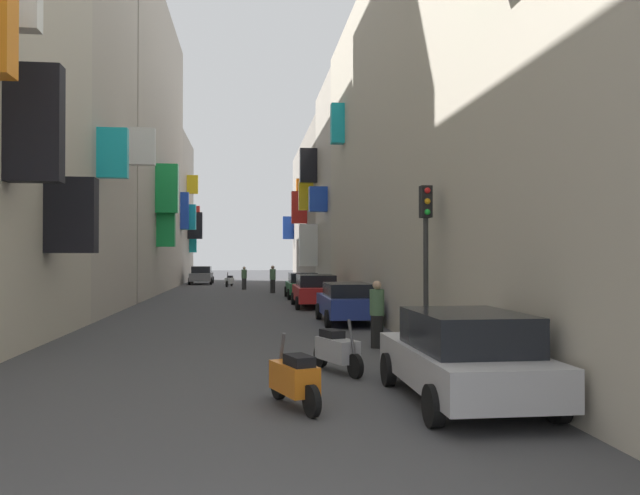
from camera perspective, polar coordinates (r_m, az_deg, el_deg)
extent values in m
plane|color=#424244|center=(32.94, -7.48, -4.92)|extent=(140.00, 140.00, 0.00)
cube|color=black|center=(15.72, -24.92, 10.36)|extent=(1.24, 0.47, 2.68)
cube|color=black|center=(18.19, -21.99, 2.77)|extent=(1.32, 0.57, 2.06)
cube|color=#B2A899|center=(29.27, -24.10, 15.55)|extent=(6.00, 8.89, 21.16)
cube|color=white|center=(28.49, -16.40, 8.95)|extent=(1.40, 0.41, 1.62)
cube|color=#19B2BF|center=(23.99, -18.62, 8.27)|extent=(1.08, 0.37, 1.83)
cube|color=#B2A899|center=(43.47, -18.01, 8.92)|extent=(6.00, 21.00, 19.36)
cube|color=#19B2BF|center=(51.87, -12.05, 2.76)|extent=(1.18, 0.58, 2.07)
cube|color=blue|center=(41.21, -13.80, 6.20)|extent=(0.74, 0.58, 1.56)
cube|color=blue|center=(51.27, -12.41, 3.34)|extent=(0.68, 0.47, 2.99)
cube|color=green|center=(38.02, -13.95, 5.31)|extent=(1.31, 0.65, 2.91)
cube|color=green|center=(38.30, -14.06, 1.90)|extent=(1.07, 0.57, 2.44)
cube|color=#9E9384|center=(58.45, -15.00, 3.34)|extent=(6.00, 10.33, 13.11)
cube|color=black|center=(57.30, -11.48, 2.00)|extent=(1.30, 0.60, 2.42)
cube|color=yellow|center=(56.76, -11.71, 5.72)|extent=(0.97, 0.46, 1.66)
cube|color=red|center=(60.26, -11.46, 2.84)|extent=(0.85, 0.58, 1.98)
cube|color=#19B2BF|center=(58.75, -11.67, 0.48)|extent=(0.68, 0.44, 1.92)
cube|color=#BCB29E|center=(20.21, 15.70, 11.35)|extent=(6.00, 30.85, 13.24)
cube|color=#19B2BF|center=(29.94, 1.63, 11.36)|extent=(0.62, 0.54, 1.90)
cube|color=#B2A899|center=(38.54, 4.67, 5.27)|extent=(6.00, 7.75, 12.89)
cube|color=white|center=(40.46, -1.09, 0.22)|extent=(1.21, 0.42, 2.78)
cube|color=blue|center=(35.69, -0.18, 4.48)|extent=(1.05, 0.63, 1.44)
cube|color=black|center=(41.27, -1.09, 7.57)|extent=(1.14, 0.60, 2.27)
cube|color=gray|center=(52.82, 1.56, 3.19)|extent=(6.00, 21.39, 12.08)
cube|color=orange|center=(50.00, -1.82, 5.45)|extent=(0.69, 0.63, 1.59)
cube|color=yellow|center=(43.38, -1.31, 4.80)|extent=(1.02, 0.39, 2.05)
cube|color=red|center=(48.06, -1.94, 3.73)|extent=(1.19, 0.62, 2.49)
cube|color=blue|center=(61.65, -2.95, 1.83)|extent=(1.09, 0.40, 2.26)
cube|color=#236638|center=(34.83, -1.65, -3.72)|extent=(1.66, 4.04, 0.59)
cube|color=black|center=(34.60, -1.62, -2.80)|extent=(1.46, 2.26, 0.54)
cylinder|color=black|center=(36.11, -3.15, -4.09)|extent=(0.18, 0.60, 0.60)
cylinder|color=black|center=(36.25, -0.52, -4.07)|extent=(0.18, 0.60, 0.60)
cylinder|color=black|center=(33.45, -2.87, -4.35)|extent=(0.18, 0.60, 0.60)
cylinder|color=black|center=(33.60, -0.03, -4.33)|extent=(0.18, 0.60, 0.60)
cube|color=navy|center=(21.98, 2.46, -5.35)|extent=(1.68, 4.17, 0.66)
cube|color=black|center=(21.74, 2.55, -3.92)|extent=(1.48, 2.34, 0.46)
cylinder|color=black|center=(23.25, -0.13, -5.92)|extent=(0.18, 0.60, 0.60)
cylinder|color=black|center=(23.50, 3.96, -5.87)|extent=(0.18, 0.60, 0.60)
cylinder|color=black|center=(20.53, 0.75, -6.61)|extent=(0.18, 0.60, 0.60)
cylinder|color=black|center=(20.81, 5.37, -6.52)|extent=(0.18, 0.60, 0.60)
cube|color=#B21E1E|center=(28.75, -0.45, -4.26)|extent=(1.85, 4.33, 0.67)
cube|color=black|center=(28.51, -0.40, -3.08)|extent=(1.63, 2.42, 0.54)
cylinder|color=black|center=(30.11, -2.50, -4.75)|extent=(0.18, 0.60, 0.60)
cylinder|color=black|center=(30.30, 1.00, -4.72)|extent=(0.18, 0.60, 0.60)
cylinder|color=black|center=(27.27, -2.06, -5.16)|extent=(0.18, 0.60, 0.60)
cylinder|color=black|center=(27.48, 1.80, -5.13)|extent=(0.18, 0.60, 0.60)
cube|color=slate|center=(52.92, -10.91, -2.67)|extent=(1.75, 3.94, 0.65)
cube|color=black|center=(53.10, -10.89, -2.01)|extent=(1.54, 2.20, 0.56)
cylinder|color=black|center=(51.58, -10.05, -3.08)|extent=(0.18, 0.60, 0.60)
cylinder|color=black|center=(51.71, -11.98, -3.07)|extent=(0.18, 0.60, 0.60)
cylinder|color=black|center=(54.17, -9.89, -2.97)|extent=(0.18, 0.60, 0.60)
cylinder|color=black|center=(54.29, -11.73, -2.96)|extent=(0.18, 0.60, 0.60)
cube|color=#B7B7BC|center=(10.48, 13.02, -10.59)|extent=(1.82, 4.19, 0.59)
cube|color=black|center=(10.20, 13.41, -7.48)|extent=(1.60, 2.35, 0.60)
cylinder|color=black|center=(11.59, 6.34, -11.14)|extent=(0.18, 0.60, 0.60)
cylinder|color=black|center=(12.13, 14.91, -10.66)|extent=(0.18, 0.60, 0.60)
cylinder|color=black|center=(8.97, 10.44, -14.21)|extent=(0.18, 0.60, 0.60)
cylinder|color=black|center=(9.65, 21.12, -13.20)|extent=(0.18, 0.60, 0.60)
cube|color=silver|center=(48.07, -8.38, -3.06)|extent=(0.69, 1.28, 0.45)
cube|color=black|center=(48.28, -8.32, -2.68)|extent=(0.43, 0.62, 0.16)
cylinder|color=#4C4C51|center=(47.47, -8.56, -2.69)|extent=(0.12, 0.28, 0.68)
cylinder|color=black|center=(47.34, -8.61, -3.36)|extent=(0.20, 0.49, 0.48)
cylinder|color=black|center=(48.81, -8.17, -3.29)|extent=(0.20, 0.49, 0.48)
cube|color=orange|center=(9.90, -2.41, -11.97)|extent=(0.76, 1.13, 0.45)
cube|color=black|center=(9.67, -1.94, -10.40)|extent=(0.49, 0.63, 0.16)
cylinder|color=#4C4C51|center=(10.32, -3.59, -9.68)|extent=(0.15, 0.28, 0.68)
cylinder|color=black|center=(10.53, -3.87, -12.53)|extent=(0.25, 0.49, 0.48)
cylinder|color=black|center=(9.37, -0.77, -14.02)|extent=(0.25, 0.49, 0.48)
cube|color=#ADADB2|center=(12.78, 1.60, -9.42)|extent=(0.83, 1.22, 0.45)
cube|color=black|center=(12.92, 1.12, -7.96)|extent=(0.50, 0.64, 0.16)
cylinder|color=#4C4C51|center=(12.24, 2.93, -8.27)|extent=(0.16, 0.28, 0.68)
cylinder|color=black|center=(12.21, 3.28, -10.90)|extent=(0.27, 0.48, 0.48)
cylinder|color=black|center=(13.43, 0.07, -9.97)|extent=(0.27, 0.48, 0.48)
cylinder|color=black|center=(16.19, 5.29, -7.74)|extent=(0.34, 0.34, 0.84)
cylinder|color=#4C724C|center=(16.11, 5.29, -5.07)|extent=(0.40, 0.40, 0.67)
sphere|color=tan|center=(16.09, 5.28, -3.48)|extent=(0.23, 0.23, 0.23)
cylinder|color=#2C2C2C|center=(43.82, -7.03, -3.37)|extent=(0.45, 0.45, 0.79)
cylinder|color=#4C724C|center=(43.80, -7.03, -2.45)|extent=(0.53, 0.53, 0.63)
sphere|color=tan|center=(43.79, -7.03, -1.90)|extent=(0.21, 0.21, 0.21)
cylinder|color=black|center=(39.64, -4.39, -3.60)|extent=(0.44, 0.44, 0.86)
cylinder|color=#4C724C|center=(39.61, -4.39, -2.50)|extent=(0.53, 0.53, 0.68)
sphere|color=tan|center=(39.60, -4.39, -1.84)|extent=(0.23, 0.23, 0.23)
cylinder|color=#2D2D2D|center=(14.67, 9.77, -3.68)|extent=(0.12, 0.12, 3.28)
cube|color=black|center=(14.70, 9.75, 4.19)|extent=(0.26, 0.26, 0.75)
sphere|color=red|center=(14.59, 9.90, 5.21)|extent=(0.14, 0.14, 0.14)
sphere|color=orange|center=(14.57, 9.90, 4.24)|extent=(0.14, 0.14, 0.14)
sphere|color=green|center=(14.55, 9.91, 3.25)|extent=(0.14, 0.14, 0.14)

